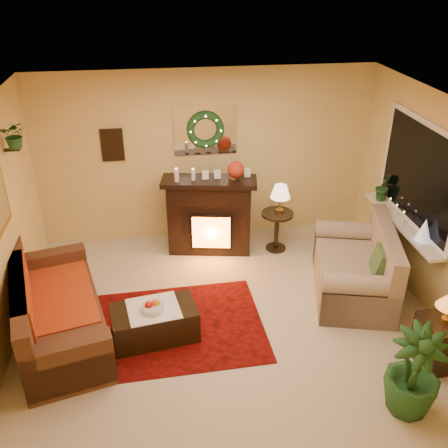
{
  "coord_description": "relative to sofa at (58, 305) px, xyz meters",
  "views": [
    {
      "loc": [
        -0.76,
        -4.79,
        3.94
      ],
      "look_at": [
        0.0,
        0.35,
        1.15
      ],
      "focal_mm": 40.0,
      "sensor_mm": 36.0,
      "label": 1
    }
  ],
  "objects": [
    {
      "name": "floor",
      "position": [
        1.97,
        -0.01,
        -0.43
      ],
      "size": [
        5.0,
        5.0,
        0.0
      ],
      "primitive_type": "plane",
      "color": "beige",
      "rests_on": "ground"
    },
    {
      "name": "ceiling",
      "position": [
        1.97,
        -0.01,
        2.17
      ],
      "size": [
        5.0,
        5.0,
        0.0
      ],
      "primitive_type": "plane",
      "color": "white",
      "rests_on": "ground"
    },
    {
      "name": "wall_back",
      "position": [
        1.97,
        2.24,
        0.87
      ],
      "size": [
        5.0,
        5.0,
        0.0
      ],
      "primitive_type": "plane",
      "color": "#EFD88C",
      "rests_on": "ground"
    },
    {
      "name": "wall_front",
      "position": [
        1.97,
        -2.26,
        0.87
      ],
      "size": [
        5.0,
        5.0,
        0.0
      ],
      "primitive_type": "plane",
      "color": "#EFD88C",
      "rests_on": "ground"
    },
    {
      "name": "wall_right",
      "position": [
        4.47,
        -0.01,
        0.87
      ],
      "size": [
        4.5,
        4.5,
        0.0
      ],
      "primitive_type": "plane",
      "color": "#EFD88C",
      "rests_on": "ground"
    },
    {
      "name": "area_rug",
      "position": [
        1.29,
        -0.06,
        -0.42
      ],
      "size": [
        2.19,
        1.67,
        0.01
      ],
      "primitive_type": "cube",
      "rotation": [
        0.0,
        0.0,
        0.03
      ],
      "color": "#541606",
      "rests_on": "floor"
    },
    {
      "name": "sofa",
      "position": [
        0.0,
        0.0,
        0.0
      ],
      "size": [
        1.35,
        2.19,
        0.87
      ],
      "primitive_type": "cube",
      "rotation": [
        0.0,
        0.0,
        0.24
      ],
      "color": "brown",
      "rests_on": "floor"
    },
    {
      "name": "red_throw",
      "position": [
        -0.03,
        0.15,
        0.02
      ],
      "size": [
        0.82,
        1.32,
        0.02
      ],
      "primitive_type": "cube",
      "color": "red",
      "rests_on": "sofa"
    },
    {
      "name": "fireplace",
      "position": [
        1.95,
        1.68,
        0.12
      ],
      "size": [
        1.25,
        0.58,
        1.1
      ],
      "primitive_type": "cube",
      "rotation": [
        0.0,
        0.0,
        -0.18
      ],
      "color": "black",
      "rests_on": "floor"
    },
    {
      "name": "poinsettia",
      "position": [
        2.32,
        1.64,
        0.87
      ],
      "size": [
        0.24,
        0.24,
        0.24
      ],
      "primitive_type": "sphere",
      "color": "#A92B18",
      "rests_on": "fireplace"
    },
    {
      "name": "mantel_candle_a",
      "position": [
        1.49,
        1.65,
        0.83
      ],
      "size": [
        0.06,
        0.06,
        0.19
      ],
      "primitive_type": "cylinder",
      "color": "white",
      "rests_on": "fireplace"
    },
    {
      "name": "mantel_candle_b",
      "position": [
        1.72,
        1.63,
        0.83
      ],
      "size": [
        0.06,
        0.06,
        0.17
      ],
      "primitive_type": "cylinder",
      "color": "silver",
      "rests_on": "fireplace"
    },
    {
      "name": "mantel_mirror",
      "position": [
        1.97,
        2.22,
        1.27
      ],
      "size": [
        0.92,
        0.02,
        0.72
      ],
      "primitive_type": "cube",
      "color": "white",
      "rests_on": "wall_back"
    },
    {
      "name": "wreath",
      "position": [
        1.97,
        2.18,
        1.29
      ],
      "size": [
        0.55,
        0.11,
        0.55
      ],
      "primitive_type": "torus",
      "rotation": [
        1.57,
        0.0,
        0.0
      ],
      "color": "#194719",
      "rests_on": "wall_back"
    },
    {
      "name": "wall_art",
      "position": [
        0.62,
        2.22,
        1.12
      ],
      "size": [
        0.32,
        0.03,
        0.48
      ],
      "primitive_type": "cube",
      "color": "#381E11",
      "rests_on": "wall_back"
    },
    {
      "name": "hanging_plant",
      "position": [
        -0.37,
        1.04,
        1.54
      ],
      "size": [
        0.33,
        0.28,
        0.36
      ],
      "primitive_type": "imported",
      "color": "#194719",
      "rests_on": "wall_left"
    },
    {
      "name": "loveseat",
      "position": [
        3.68,
        0.36,
        -0.01
      ],
      "size": [
        1.3,
        1.77,
        0.92
      ],
      "primitive_type": "cube",
      "rotation": [
        0.0,
        0.0,
        -0.26
      ],
      "color": "gray",
      "rests_on": "floor"
    },
    {
      "name": "window_frame",
      "position": [
        4.45,
        0.54,
        1.12
      ],
      "size": [
        0.03,
        1.86,
        1.36
      ],
      "primitive_type": "cube",
      "color": "white",
      "rests_on": "wall_right"
    },
    {
      "name": "window_glass",
      "position": [
        4.44,
        0.54,
        1.12
      ],
      "size": [
        0.02,
        1.7,
        1.22
      ],
      "primitive_type": "cube",
      "color": "black",
      "rests_on": "wall_right"
    },
    {
      "name": "window_sill",
      "position": [
        4.35,
        0.54,
        0.44
      ],
      "size": [
        0.22,
        1.86,
        0.04
      ],
      "primitive_type": "cube",
      "color": "white",
      "rests_on": "wall_right"
    },
    {
      "name": "mini_tree",
      "position": [
        4.37,
        0.05,
        0.61
      ],
      "size": [
        0.19,
        0.19,
        0.28
      ],
      "primitive_type": "cone",
      "color": "silver",
      "rests_on": "window_sill"
    },
    {
      "name": "sill_plant",
      "position": [
        4.36,
        1.22,
        0.65
      ],
      "size": [
        0.29,
        0.24,
        0.54
      ],
      "primitive_type": "imported",
      "color": "black",
      "rests_on": "window_sill"
    },
    {
      "name": "side_table_round",
      "position": [
        2.94,
        1.56,
        -0.11
      ],
      "size": [
        0.49,
        0.49,
        0.62
      ],
      "primitive_type": "cylinder",
      "rotation": [
        0.0,
        0.0,
        -0.04
      ],
      "color": "#40221C",
      "rests_on": "floor"
    },
    {
      "name": "lamp_cream",
      "position": [
        2.97,
        1.57,
        0.45
      ],
      "size": [
        0.29,
        0.29,
        0.44
      ],
      "primitive_type": "cone",
      "color": "beige",
      "rests_on": "side_table_round"
    },
    {
      "name": "end_table_square",
      "position": [
        4.13,
        -1.06,
        -0.16
      ],
      "size": [
        0.49,
        0.49,
        0.56
      ],
      "primitive_type": "cube",
      "rotation": [
        0.0,
        0.0,
        0.08
      ],
      "color": "black",
      "rests_on": "floor"
    },
    {
      "name": "coffee_table",
      "position": [
        1.08,
        -0.19,
        -0.22
      ],
      "size": [
        1.03,
        0.67,
        0.4
      ],
      "primitive_type": "cube",
      "rotation": [
        0.0,
        0.0,
        0.15
      ],
      "color": "black",
      "rests_on": "floor"
    },
    {
      "name": "fruit_bowl",
      "position": [
        1.07,
        -0.23,
        0.02
      ],
      "size": [
        0.25,
        0.25,
        0.06
      ],
      "primitive_type": "cylinder",
      "color": "silver",
      "rests_on": "coffee_table"
    },
    {
      "name": "floor_palm",
      "position": [
        3.5,
        -1.61,
        0.02
      ],
      "size": [
        1.85,
        1.85,
        2.85
      ],
      "primitive_type": "imported",
      "rotation": [
        0.0,
        0.0,
        -0.17
      ],
      "color": "black",
      "rests_on": "floor"
    }
  ]
}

